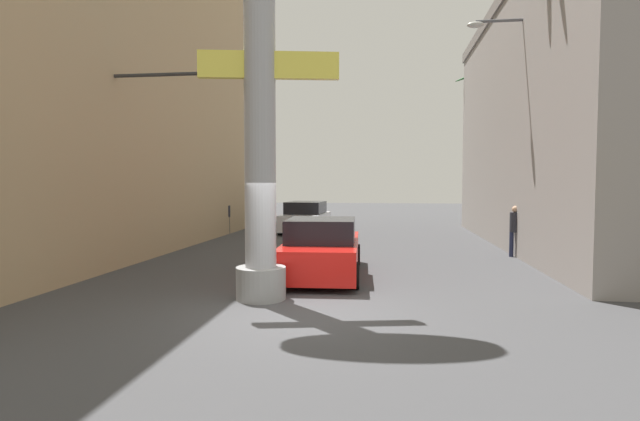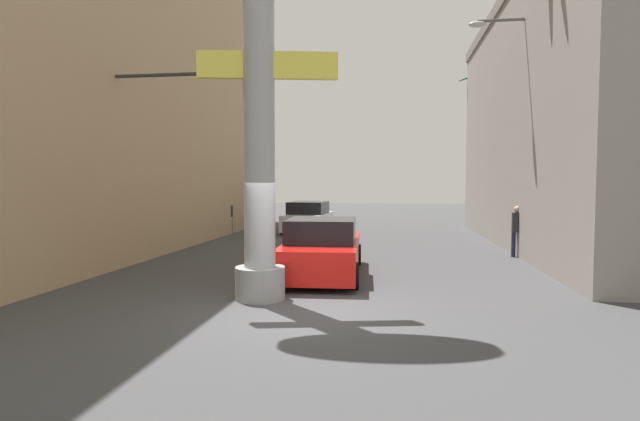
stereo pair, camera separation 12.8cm
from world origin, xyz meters
name	(u,v)px [view 1 (the left image)]	position (x,y,z in m)	size (l,w,h in m)	color
ground_plane	(343,248)	(0.00, 10.00, 0.00)	(87.38, 87.38, 0.00)	#424244
building_left	(93,75)	(-9.84, 9.38, 6.75)	(7.83, 26.68, 13.48)	tan
building_right	(604,119)	(9.84, 11.24, 4.94)	(7.84, 18.96, 9.87)	gray
neon_sign_pole	(260,70)	(-0.98, 1.17, 4.86)	(3.27, 1.07, 9.95)	#9E9EA3
street_lamp	(531,114)	(6.32, 8.02, 4.74)	(2.51, 0.28, 7.93)	#59595E
traffic_light_mast	(153,129)	(-4.89, 4.24, 4.03)	(5.59, 0.32, 5.63)	#333333
car_lead	(322,250)	(-0.04, 4.06, 0.70)	(2.21, 4.98, 1.56)	black
car_far	(306,218)	(-2.40, 15.79, 0.74)	(2.18, 4.51, 1.56)	black
palm_tree_far_right	(483,128)	(7.15, 20.68, 5.69)	(3.16, 3.04, 9.02)	brown
palm_tree_near_right	(575,83)	(6.64, 5.11, 5.18)	(3.22, 3.14, 8.56)	brown
palm_tree_far_left	(227,151)	(-7.04, 17.48, 4.25)	(2.78, 2.86, 7.21)	brown
pedestrian_mid_right	(515,227)	(5.98, 8.37, 1.01)	(0.36, 0.36, 1.73)	#1E233F
pedestrian_far_left	(227,215)	(-6.12, 14.46, 0.95)	(0.47, 0.47, 1.62)	#3F3833
pedestrian_curb_left	(45,248)	(-6.26, 1.47, 0.98)	(0.42, 0.42, 1.68)	black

